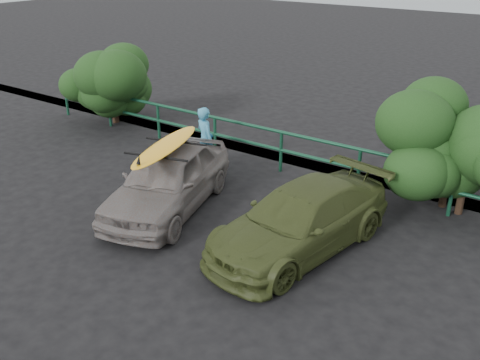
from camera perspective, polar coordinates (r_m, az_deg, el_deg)
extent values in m
plane|color=black|center=(10.26, -15.51, -6.78)|extent=(80.00, 80.00, 0.00)
imported|color=slate|center=(11.05, -7.71, 0.04)|extent=(2.55, 4.11, 1.30)
imported|color=#3D471F|center=(9.61, 6.44, -4.25)|extent=(2.29, 4.19, 1.15)
imported|color=teal|center=(12.71, -3.72, 4.25)|extent=(0.70, 0.60, 1.62)
ellipsoid|color=yellow|center=(10.77, -7.92, 3.62)|extent=(1.26, 2.68, 0.08)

